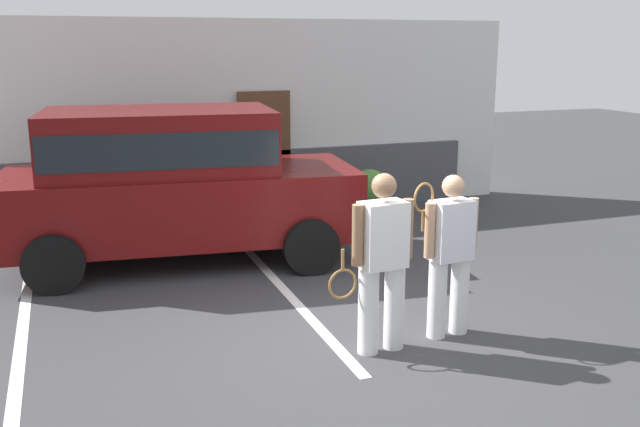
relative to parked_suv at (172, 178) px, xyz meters
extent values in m
plane|color=#38383A|center=(1.36, -3.38, -1.15)|extent=(40.00, 40.00, 0.00)
cube|color=silver|center=(-1.87, -1.88, -1.14)|extent=(0.12, 4.40, 0.01)
cube|color=silver|center=(1.03, -1.88, -1.14)|extent=(0.12, 4.40, 0.01)
cube|color=white|center=(1.36, 2.45, 0.49)|extent=(10.15, 0.30, 3.27)
cube|color=#4C4C51|center=(1.36, 2.25, -0.60)|extent=(8.53, 0.10, 1.10)
cube|color=brown|center=(1.89, 2.23, -0.10)|extent=(0.90, 0.06, 2.10)
cube|color=#590C0C|center=(0.11, -0.01, -0.35)|extent=(4.78, 2.38, 0.90)
cube|color=#590C0C|center=(-0.14, 0.02, 0.50)|extent=(3.07, 2.06, 0.80)
cube|color=black|center=(-0.14, 0.02, 0.48)|extent=(3.02, 2.07, 0.44)
cylinder|color=black|center=(1.75, 0.77, -0.79)|extent=(0.74, 0.34, 0.72)
cylinder|color=black|center=(1.55, -1.12, -0.79)|extent=(0.74, 0.34, 0.72)
cylinder|color=black|center=(-1.33, 1.10, -0.79)|extent=(0.74, 0.34, 0.72)
cylinder|color=black|center=(-1.54, -0.79, -0.79)|extent=(0.74, 0.34, 0.72)
cylinder|color=white|center=(1.55, -3.56, -0.73)|extent=(0.20, 0.20, 0.84)
cylinder|color=white|center=(1.27, -3.59, -0.73)|extent=(0.20, 0.20, 0.84)
cube|color=white|center=(1.41, -3.57, 0.01)|extent=(0.45, 0.31, 0.63)
sphere|color=#8C6647|center=(1.41, -3.57, 0.47)|extent=(0.23, 0.23, 0.23)
cylinder|color=#8C6647|center=(1.68, -3.54, 0.03)|extent=(0.11, 0.11, 0.57)
cylinder|color=#8C6647|center=(1.14, -3.60, 0.03)|extent=(0.11, 0.11, 0.57)
torus|color=olive|center=(1.01, -3.56, -0.43)|extent=(0.37, 0.06, 0.37)
cylinder|color=olive|center=(1.01, -3.56, -0.20)|extent=(0.03, 0.03, 0.20)
cylinder|color=white|center=(2.34, -3.44, -0.75)|extent=(0.19, 0.19, 0.80)
cylinder|color=white|center=(2.07, -3.47, -0.75)|extent=(0.19, 0.19, 0.80)
cube|color=silver|center=(2.20, -3.46, -0.05)|extent=(0.43, 0.30, 0.59)
sphere|color=tan|center=(2.20, -3.46, 0.39)|extent=(0.22, 0.22, 0.22)
cylinder|color=tan|center=(2.46, -3.43, -0.02)|extent=(0.10, 0.10, 0.54)
cylinder|color=tan|center=(1.95, -3.48, -0.02)|extent=(0.10, 0.10, 0.54)
torus|color=olive|center=(1.89, -3.44, 0.30)|extent=(0.28, 0.14, 0.29)
cylinder|color=olive|center=(1.89, -3.44, 0.06)|extent=(0.03, 0.03, 0.20)
cylinder|color=brown|center=(3.42, 1.29, -1.02)|extent=(0.41, 0.41, 0.25)
sphere|color=#4C8C38|center=(3.42, 1.29, -0.62)|extent=(0.64, 0.64, 0.64)
camera|label=1|loc=(-1.31, -9.37, 1.75)|focal=39.98mm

